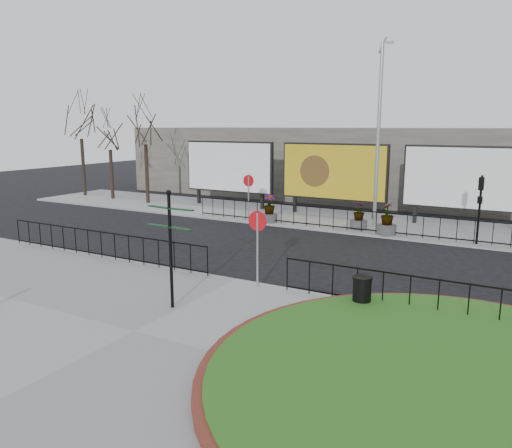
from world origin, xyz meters
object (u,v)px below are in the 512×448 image
Objects in this scene: fingerpost_sign at (170,238)px; planter_a at (269,210)px; litter_bin at (362,292)px; lamp_post at (378,133)px; planter_b at (359,218)px; billboard_mid at (334,172)px; planter_c at (387,222)px.

planter_a is (-3.50, 12.59, -1.40)m from fingerpost_sign.
lamp_post is at bearing 104.43° from litter_bin.
planter_a is (-5.23, -1.60, -4.08)m from lamp_post.
planter_b is (4.71, 0.62, -0.09)m from planter_a.
billboard_mid reaches higher than litter_bin.
fingerpost_sign reaches higher than planter_b.
planter_b is (1.21, 13.21, -1.50)m from fingerpost_sign.
planter_b is (-0.52, -0.98, -4.17)m from lamp_post.
planter_c is (2.78, 12.59, -1.42)m from fingerpost_sign.
planter_c is (-1.94, 10.03, 0.14)m from litter_bin.
billboard_mid is 16.22m from fingerpost_sign.
fingerpost_sign is at bearing -151.49° from litter_bin.
fingerpost_sign is at bearing -95.22° from planter_b.
planter_a is at bearing -162.99° from lamp_post.
billboard_mid is 4.06× the size of planter_c.
lamp_post is (3.01, -1.97, 2.23)m from billboard_mid.
litter_bin is 0.67× the size of planter_b.
litter_bin is 10.22m from planter_c.
billboard_mid reaches higher than planter_c.
fingerpost_sign is 2.43× the size of planter_b.
planter_b is at bearing 7.47° from planter_a.
planter_a is 6.28m from planter_c.
billboard_mid is 15.00m from litter_bin.
billboard_mid is at bearing 58.11° from planter_a.
billboard_mid reaches higher than planter_b.
planter_c is at bearing -41.34° from billboard_mid.
fingerpost_sign is (1.28, -16.17, -0.45)m from billboard_mid.
planter_b reaches higher than litter_bin.
planter_c reaches higher than litter_bin.
billboard_mid is 4.60m from planter_a.
planter_a is at bearing 129.34° from litter_bin.
planter_b is at bearing -117.86° from lamp_post.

